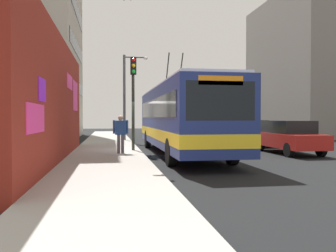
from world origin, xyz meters
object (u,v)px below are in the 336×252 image
(parked_car_white, at_px, (200,127))
(street_lamp, at_px, (127,91))
(parked_car_red, at_px, (288,136))
(traffic_light, at_px, (133,88))
(pedestrian_at_curb, at_px, (121,131))
(city_bus, at_px, (181,116))
(parked_car_silver, at_px, (247,132))
(parked_car_navy, at_px, (218,129))

(parked_car_white, xyz_separation_m, street_lamp, (-7.36, 7.24, 2.82))
(parked_car_red, xyz_separation_m, traffic_light, (1.25, 7.35, 2.33))
(pedestrian_at_curb, bearing_deg, street_lamp, -4.47)
(traffic_light, bearing_deg, parked_car_white, -25.17)
(city_bus, height_order, traffic_light, city_bus)
(parked_car_silver, height_order, parked_car_white, same)
(parked_car_silver, distance_m, parked_car_white, 11.69)
(city_bus, height_order, parked_car_red, city_bus)
(parked_car_navy, xyz_separation_m, traffic_light, (-9.91, 7.35, 2.33))
(parked_car_silver, xyz_separation_m, pedestrian_at_curb, (-5.37, 8.00, 0.30))
(parked_car_navy, height_order, pedestrian_at_curb, pedestrian_at_curb)
(parked_car_navy, bearing_deg, street_lamp, 102.69)
(parked_car_white, height_order, pedestrian_at_curb, pedestrian_at_curb)
(traffic_light, bearing_deg, parked_car_silver, -61.71)
(traffic_light, xyz_separation_m, street_lamp, (8.28, -0.11, 0.49))
(parked_car_navy, bearing_deg, traffic_light, 143.44)
(parked_car_red, bearing_deg, city_bus, 85.93)
(parked_car_silver, xyz_separation_m, parked_car_navy, (5.96, -0.00, -0.00))
(city_bus, bearing_deg, street_lamp, 12.55)
(city_bus, relative_size, parked_car_red, 2.70)
(parked_car_red, bearing_deg, traffic_light, 80.32)
(city_bus, distance_m, traffic_light, 2.70)
(parked_car_navy, relative_size, pedestrian_at_curb, 2.91)
(parked_car_red, relative_size, street_lamp, 0.75)
(parked_car_white, xyz_separation_m, pedestrian_at_curb, (-17.06, 8.00, 0.30))
(parked_car_silver, bearing_deg, street_lamp, 59.14)
(traffic_light, bearing_deg, parked_car_red, -99.68)
(parked_car_navy, bearing_deg, parked_car_red, 180.00)
(parked_car_silver, bearing_deg, parked_car_red, 180.00)
(city_bus, xyz_separation_m, parked_car_silver, (4.84, -5.20, -0.95))
(pedestrian_at_curb, xyz_separation_m, street_lamp, (9.70, -0.76, 2.52))
(parked_car_silver, xyz_separation_m, street_lamp, (4.33, 7.24, 2.82))
(parked_car_white, bearing_deg, parked_car_navy, -180.00)
(city_bus, distance_m, parked_car_white, 17.35)
(city_bus, height_order, parked_car_white, city_bus)
(parked_car_white, bearing_deg, street_lamp, 135.47)
(parked_car_silver, height_order, traffic_light, traffic_light)
(parked_car_white, bearing_deg, parked_car_red, 180.00)
(traffic_light, bearing_deg, city_bus, -112.35)
(pedestrian_at_curb, distance_m, traffic_light, 2.56)
(parked_car_navy, xyz_separation_m, pedestrian_at_curb, (-11.33, 8.00, 0.30))
(city_bus, xyz_separation_m, pedestrian_at_curb, (-0.53, 2.80, -0.65))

